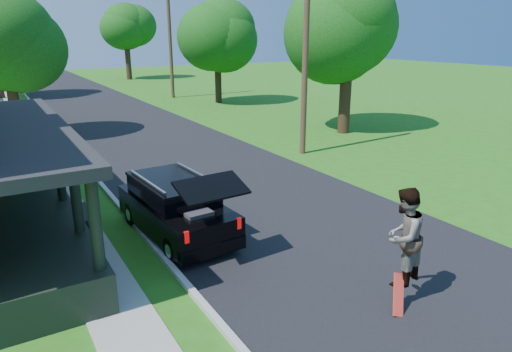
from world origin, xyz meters
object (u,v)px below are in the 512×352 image
black_suv (176,207)px  utility_pole_near (306,32)px  skateboarder (403,237)px  tree_right_near (349,17)px

black_suv → utility_pole_near: 11.10m
skateboarder → utility_pole_near: bearing=-133.8°
black_suv → utility_pole_near: (8.41, 5.57, 4.63)m
skateboarder → tree_right_near: size_ratio=0.22×
skateboarder → black_suv: bearing=-79.9°
utility_pole_near → skateboarder: bearing=-125.1°
skateboarder → tree_right_near: tree_right_near is taller
black_suv → skateboarder: 6.17m
black_suv → utility_pole_near: bearing=29.7°
black_suv → tree_right_near: 16.41m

